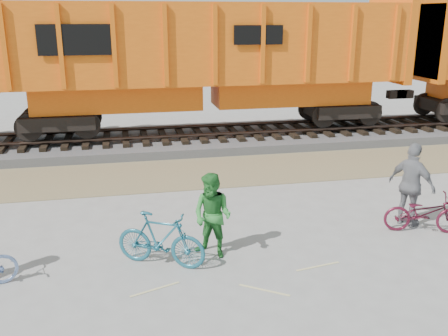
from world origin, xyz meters
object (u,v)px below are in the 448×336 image
(person_man, at_px, (212,216))
(hopper_car_center, at_px, (207,59))
(bicycle_teal, at_px, (161,239))
(bicycle_maroon, at_px, (424,213))
(person_woman, at_px, (412,185))

(person_man, bearing_deg, hopper_car_center, 121.30)
(bicycle_teal, distance_m, bicycle_maroon, 5.59)
(hopper_car_center, relative_size, bicycle_teal, 8.15)
(person_man, bearing_deg, person_woman, 47.76)
(hopper_car_center, distance_m, bicycle_maroon, 9.50)
(bicycle_teal, relative_size, person_man, 1.05)
(person_woman, bearing_deg, person_man, 70.38)
(bicycle_teal, xyz_separation_m, person_man, (1.00, 0.20, 0.30))
(hopper_car_center, bearing_deg, bicycle_maroon, -69.81)
(hopper_car_center, height_order, person_man, hopper_car_center)
(hopper_car_center, height_order, bicycle_teal, hopper_car_center)
(bicycle_teal, relative_size, person_woman, 0.93)
(bicycle_maroon, distance_m, person_woman, 0.64)
(hopper_car_center, relative_size, person_woman, 7.57)
(person_man, bearing_deg, bicycle_maroon, 42.63)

